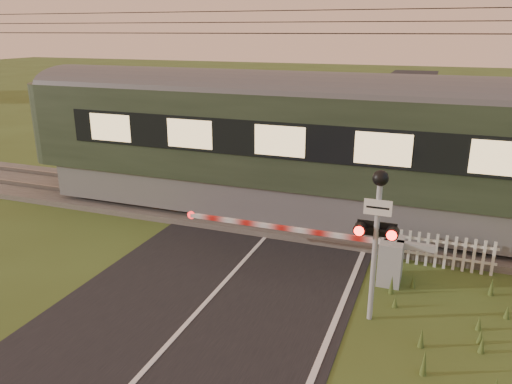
% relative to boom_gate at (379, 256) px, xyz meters
% --- Properties ---
extents(ground, '(160.00, 160.00, 0.00)m').
position_rel_boom_gate_xyz_m(ground, '(-3.29, -3.47, -0.58)').
color(ground, '#3C4B1D').
rests_on(ground, ground).
extents(road, '(6.00, 140.00, 0.03)m').
position_rel_boom_gate_xyz_m(road, '(-3.27, -3.71, -0.57)').
color(road, black).
rests_on(road, ground).
extents(track_bed, '(140.00, 3.40, 0.39)m').
position_rel_boom_gate_xyz_m(track_bed, '(-3.29, 3.03, -0.51)').
color(track_bed, '#47423D').
rests_on(track_bed, ground).
extents(overhead_wires, '(120.00, 0.62, 0.62)m').
position_rel_boom_gate_xyz_m(overhead_wires, '(-3.29, 3.03, 5.15)').
color(overhead_wires, black).
rests_on(overhead_wires, ground).
extents(boom_gate, '(6.20, 0.80, 1.06)m').
position_rel_boom_gate_xyz_m(boom_gate, '(0.00, 0.00, 0.00)').
color(boom_gate, gray).
rests_on(boom_gate, ground).
extents(crossing_signal, '(0.80, 0.34, 3.13)m').
position_rel_boom_gate_xyz_m(crossing_signal, '(0.09, -1.79, 1.58)').
color(crossing_signal, gray).
rests_on(crossing_signal, ground).
extents(picket_fence, '(2.56, 0.07, 0.87)m').
position_rel_boom_gate_xyz_m(picket_fence, '(1.35, 1.13, -0.14)').
color(picket_fence, silver).
rests_on(picket_fence, ground).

